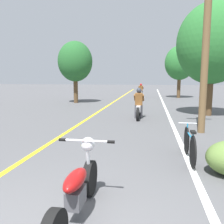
{
  "coord_description": "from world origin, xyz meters",
  "views": [
    {
      "loc": [
        1.22,
        -2.19,
        1.92
      ],
      "look_at": [
        0.08,
        4.66,
        0.9
      ],
      "focal_mm": 38.0,
      "sensor_mm": 36.0,
      "label": 1
    }
  ],
  "objects_px": {
    "roadside_tree_left": "(75,62)",
    "bicycle_parked": "(190,145)",
    "utility_pole": "(206,40)",
    "motorcycle_rider_lead": "(139,107)",
    "motorcycle_rider_far": "(141,92)",
    "roadside_tree_right_near": "(212,44)",
    "motorcycle_foreground": "(77,189)",
    "roadside_tree_right_far": "(180,63)"
  },
  "relations": [
    {
      "from": "motorcycle_rider_far",
      "to": "roadside_tree_right_far",
      "type": "bearing_deg",
      "value": -1.73
    },
    {
      "from": "roadside_tree_left",
      "to": "bicycle_parked",
      "type": "height_order",
      "value": "roadside_tree_left"
    },
    {
      "from": "motorcycle_foreground",
      "to": "motorcycle_rider_far",
      "type": "height_order",
      "value": "motorcycle_rider_far"
    },
    {
      "from": "motorcycle_foreground",
      "to": "bicycle_parked",
      "type": "bearing_deg",
      "value": 54.76
    },
    {
      "from": "roadside_tree_right_near",
      "to": "roadside_tree_left",
      "type": "bearing_deg",
      "value": 151.08
    },
    {
      "from": "utility_pole",
      "to": "roadside_tree_left",
      "type": "bearing_deg",
      "value": 130.39
    },
    {
      "from": "utility_pole",
      "to": "roadside_tree_right_near",
      "type": "bearing_deg",
      "value": 74.37
    },
    {
      "from": "motorcycle_foreground",
      "to": "bicycle_parked",
      "type": "height_order",
      "value": "motorcycle_foreground"
    },
    {
      "from": "roadside_tree_right_near",
      "to": "motorcycle_foreground",
      "type": "xyz_separation_m",
      "value": [
        -3.83,
        -9.6,
        -3.12
      ]
    },
    {
      "from": "roadside_tree_left",
      "to": "utility_pole",
      "type": "bearing_deg",
      "value": -49.61
    },
    {
      "from": "roadside_tree_right_near",
      "to": "bicycle_parked",
      "type": "bearing_deg",
      "value": -105.74
    },
    {
      "from": "utility_pole",
      "to": "roadside_tree_right_far",
      "type": "xyz_separation_m",
      "value": [
        0.76,
        14.47,
        0.08
      ]
    },
    {
      "from": "utility_pole",
      "to": "roadside_tree_right_near",
      "type": "distance_m",
      "value": 4.17
    },
    {
      "from": "bicycle_parked",
      "to": "roadside_tree_right_far",
      "type": "bearing_deg",
      "value": 84.76
    },
    {
      "from": "roadside_tree_left",
      "to": "motorcycle_foreground",
      "type": "xyz_separation_m",
      "value": [
        4.69,
        -14.31,
        -2.64
      ]
    },
    {
      "from": "roadside_tree_right_near",
      "to": "motorcycle_rider_far",
      "type": "xyz_separation_m",
      "value": [
        -3.89,
        10.59,
        -3.03
      ]
    },
    {
      "from": "roadside_tree_left",
      "to": "motorcycle_foreground",
      "type": "distance_m",
      "value": 15.29
    },
    {
      "from": "roadside_tree_right_far",
      "to": "motorcycle_rider_lead",
      "type": "xyz_separation_m",
      "value": [
        -3.08,
        -11.86,
        -2.67
      ]
    },
    {
      "from": "motorcycle_rider_far",
      "to": "bicycle_parked",
      "type": "height_order",
      "value": "motorcycle_rider_far"
    },
    {
      "from": "roadside_tree_left",
      "to": "motorcycle_rider_far",
      "type": "xyz_separation_m",
      "value": [
        4.62,
        5.88,
        -2.55
      ]
    },
    {
      "from": "motorcycle_foreground",
      "to": "bicycle_parked",
      "type": "xyz_separation_m",
      "value": [
        1.87,
        2.64,
        -0.05
      ]
    },
    {
      "from": "roadside_tree_left",
      "to": "motorcycle_rider_far",
      "type": "relative_size",
      "value": 2.11
    },
    {
      "from": "roadside_tree_left",
      "to": "motorcycle_rider_far",
      "type": "height_order",
      "value": "roadside_tree_left"
    },
    {
      "from": "roadside_tree_right_far",
      "to": "bicycle_parked",
      "type": "distance_m",
      "value": 17.74
    },
    {
      "from": "roadside_tree_right_near",
      "to": "roadside_tree_left",
      "type": "relative_size",
      "value": 1.21
    },
    {
      "from": "roadside_tree_right_far",
      "to": "utility_pole",
      "type": "bearing_deg",
      "value": -92.99
    },
    {
      "from": "roadside_tree_right_far",
      "to": "motorcycle_foreground",
      "type": "relative_size",
      "value": 2.35
    },
    {
      "from": "motorcycle_foreground",
      "to": "bicycle_parked",
      "type": "relative_size",
      "value": 1.24
    },
    {
      "from": "motorcycle_foreground",
      "to": "roadside_tree_right_near",
      "type": "bearing_deg",
      "value": 68.26
    },
    {
      "from": "motorcycle_foreground",
      "to": "motorcycle_rider_lead",
      "type": "relative_size",
      "value": 1.03
    },
    {
      "from": "motorcycle_rider_far",
      "to": "bicycle_parked",
      "type": "xyz_separation_m",
      "value": [
        1.93,
        -17.55,
        -0.13
      ]
    },
    {
      "from": "roadside_tree_right_near",
      "to": "roadside_tree_right_far",
      "type": "height_order",
      "value": "roadside_tree_right_near"
    },
    {
      "from": "roadside_tree_right_far",
      "to": "bicycle_parked",
      "type": "height_order",
      "value": "roadside_tree_right_far"
    },
    {
      "from": "roadside_tree_right_near",
      "to": "motorcycle_rider_far",
      "type": "bearing_deg",
      "value": 110.19
    },
    {
      "from": "utility_pole",
      "to": "roadside_tree_right_far",
      "type": "distance_m",
      "value": 14.49
    },
    {
      "from": "roadside_tree_left",
      "to": "motorcycle_foreground",
      "type": "height_order",
      "value": "roadside_tree_left"
    },
    {
      "from": "motorcycle_rider_far",
      "to": "utility_pole",
      "type": "bearing_deg",
      "value": -79.22
    },
    {
      "from": "roadside_tree_left",
      "to": "bicycle_parked",
      "type": "bearing_deg",
      "value": -60.66
    },
    {
      "from": "motorcycle_rider_far",
      "to": "bicycle_parked",
      "type": "relative_size",
      "value": 1.32
    },
    {
      "from": "roadside_tree_right_far",
      "to": "motorcycle_foreground",
      "type": "height_order",
      "value": "roadside_tree_right_far"
    },
    {
      "from": "roadside_tree_left",
      "to": "bicycle_parked",
      "type": "xyz_separation_m",
      "value": [
        6.56,
        -11.67,
        -2.69
      ]
    },
    {
      "from": "utility_pole",
      "to": "motorcycle_rider_lead",
      "type": "xyz_separation_m",
      "value": [
        -2.33,
        2.61,
        -2.6
      ]
    }
  ]
}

